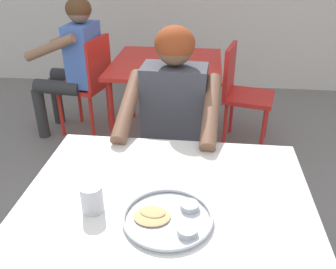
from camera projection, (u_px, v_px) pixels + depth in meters
name	position (u px, v px, depth m)	size (l,w,h in m)	color
table_foreground	(165.00, 220.00, 1.33)	(1.07, 0.95, 0.75)	silver
thali_tray	(168.00, 218.00, 1.22)	(0.31, 0.31, 0.03)	#B7BABF
drinking_cup	(92.00, 197.00, 1.25)	(0.08, 0.08, 0.10)	silver
chair_foreground	(176.00, 142.00, 2.21)	(0.42, 0.43, 0.84)	silver
diner_foreground	(172.00, 124.00, 1.91)	(0.51, 0.56, 1.22)	#303030
table_background_red	(167.00, 71.00, 3.01)	(0.89, 0.91, 0.70)	red
chair_red_left	(90.00, 79.00, 3.15)	(0.47, 0.47, 0.88)	red
chair_red_right	(241.00, 89.00, 3.01)	(0.47, 0.46, 0.85)	red
patron_background	(74.00, 57.00, 3.05)	(0.58, 0.53, 1.20)	#323232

